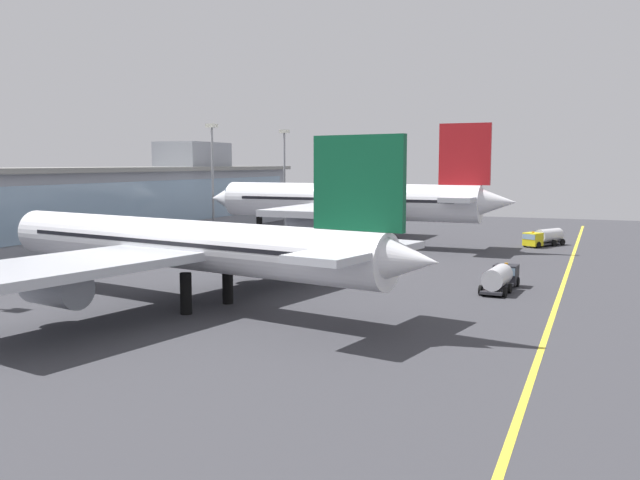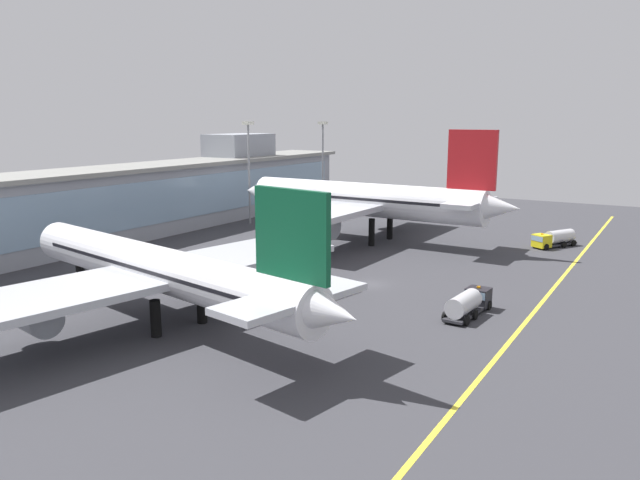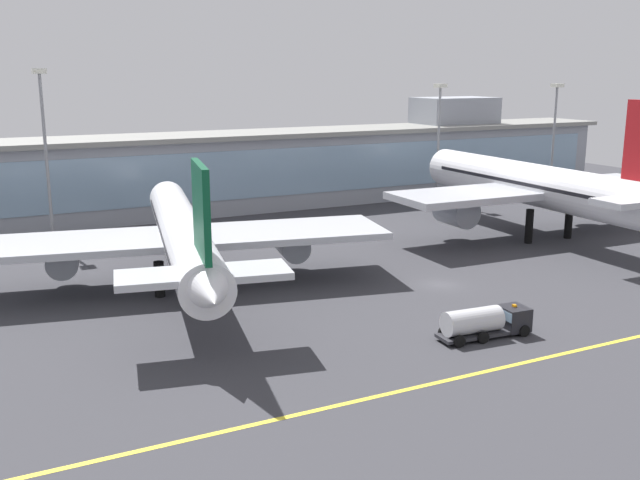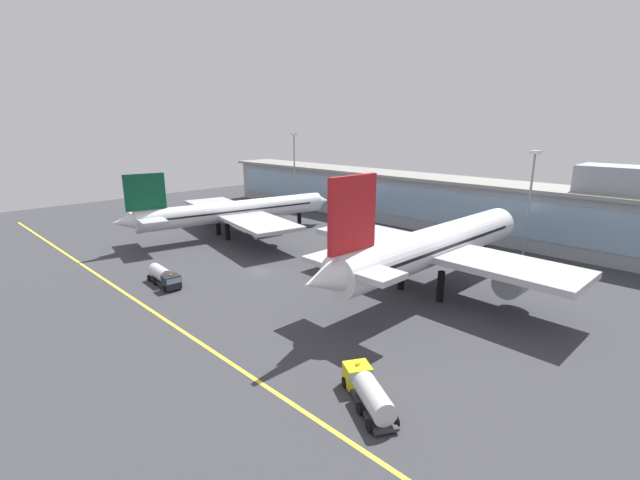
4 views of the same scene
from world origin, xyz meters
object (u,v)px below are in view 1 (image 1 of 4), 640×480
Objects in this scene: fuel_tanker_truck at (543,237)px; apron_light_mast_centre at (284,163)px; baggage_tug_near at (501,277)px; apron_light_mast_east at (212,162)px; airliner_near_left at (183,246)px; airliner_near_right at (349,202)px.

fuel_tanker_truck is 60.58m from apron_light_mast_centre.
baggage_tug_near is 71.44m from apron_light_mast_east.
baggage_tug_near is at bearing -133.22° from airliner_near_left.
apron_light_mast_centre is (28.05, 25.67, 6.82)m from airliner_near_right.
apron_light_mast_centre is at bearing -60.11° from airliner_near_left.
airliner_near_right is at bearing -137.54° from apron_light_mast_centre.
baggage_tug_near is at bearing 133.61° from airliner_near_right.
apron_light_mast_east is at bearing -50.09° from airliner_near_left.
airliner_near_right is (53.60, 1.89, 1.51)m from airliner_near_left.
fuel_tanker_truck is 0.98× the size of baggage_tug_near.
airliner_near_left is 0.98× the size of airliner_near_right.
apron_light_mast_centre reaches higher than airliner_near_right.
airliner_near_right is 30.51m from apron_light_mast_east.
apron_light_mast_centre reaches higher than fuel_tanker_truck.
baggage_tug_near is (-33.38, -30.18, -5.99)m from airliner_near_right.
airliner_near_right is at bearing -39.49° from fuel_tanker_truck.
airliner_near_right is at bearing -76.75° from airliner_near_left.
apron_light_mast_centre reaches higher than baggage_tug_near.
airliner_near_left is at bearing -151.32° from apron_light_mast_east.
airliner_near_left is at bearing 5.81° from fuel_tanker_truck.
apron_light_mast_east reaches higher than baggage_tug_near.
apron_light_mast_east is at bearing 62.21° from baggage_tug_near.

